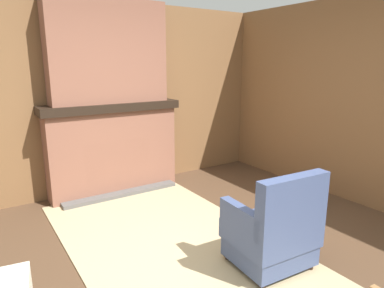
{
  "coord_description": "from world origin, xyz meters",
  "views": [
    {
      "loc": [
        2.17,
        -1.64,
        1.8
      ],
      "look_at": [
        -0.97,
        0.44,
        0.9
      ],
      "focal_mm": 32.0,
      "sensor_mm": 36.0,
      "label": 1
    }
  ],
  "objects_px": {
    "storage_case": "(131,97)",
    "decorative_plate_on_mantel": "(105,94)",
    "armchair": "(273,232)",
    "firewood_stack": "(293,199)",
    "oil_lamp_vase": "(77,96)"
  },
  "relations": [
    {
      "from": "storage_case",
      "to": "decorative_plate_on_mantel",
      "type": "height_order",
      "value": "decorative_plate_on_mantel"
    },
    {
      "from": "storage_case",
      "to": "decorative_plate_on_mantel",
      "type": "xyz_separation_m",
      "value": [
        -0.02,
        -0.37,
        0.05
      ]
    },
    {
      "from": "armchair",
      "to": "firewood_stack",
      "type": "height_order",
      "value": "armchair"
    },
    {
      "from": "firewood_stack",
      "to": "decorative_plate_on_mantel",
      "type": "bearing_deg",
      "value": -135.54
    },
    {
      "from": "armchair",
      "to": "decorative_plate_on_mantel",
      "type": "xyz_separation_m",
      "value": [
        -2.64,
        -0.52,
        1.03
      ]
    },
    {
      "from": "firewood_stack",
      "to": "armchair",
      "type": "bearing_deg",
      "value": -56.34
    },
    {
      "from": "armchair",
      "to": "decorative_plate_on_mantel",
      "type": "relative_size",
      "value": 4.05
    },
    {
      "from": "armchair",
      "to": "oil_lamp_vase",
      "type": "xyz_separation_m",
      "value": [
        -2.62,
        -0.9,
        1.03
      ]
    },
    {
      "from": "armchair",
      "to": "storage_case",
      "type": "height_order",
      "value": "storage_case"
    },
    {
      "from": "armchair",
      "to": "storage_case",
      "type": "distance_m",
      "value": 2.8
    },
    {
      "from": "storage_case",
      "to": "decorative_plate_on_mantel",
      "type": "distance_m",
      "value": 0.38
    },
    {
      "from": "armchair",
      "to": "oil_lamp_vase",
      "type": "distance_m",
      "value": 2.96
    },
    {
      "from": "decorative_plate_on_mantel",
      "to": "armchair",
      "type": "bearing_deg",
      "value": 11.21
    },
    {
      "from": "oil_lamp_vase",
      "to": "decorative_plate_on_mantel",
      "type": "distance_m",
      "value": 0.38
    },
    {
      "from": "armchair",
      "to": "oil_lamp_vase",
      "type": "bearing_deg",
      "value": 23.25
    }
  ]
}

